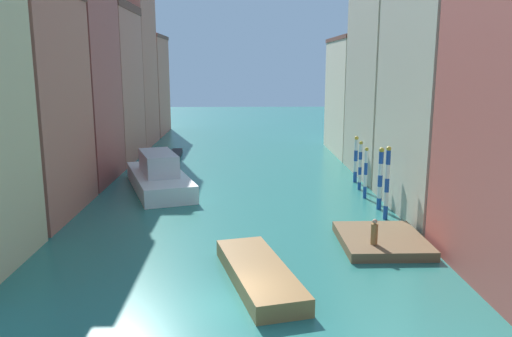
{
  "coord_description": "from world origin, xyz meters",
  "views": [
    {
      "loc": [
        0.37,
        -19.23,
        9.69
      ],
      "look_at": [
        1.51,
        20.86,
        1.5
      ],
      "focal_mm": 35.61,
      "sensor_mm": 36.0,
      "label": 1
    }
  ],
  "objects_px": {
    "mooring_pole_0": "(387,182)",
    "vaporetto_white": "(159,176)",
    "motorboat_0": "(259,274)",
    "gondola_black": "(174,157)",
    "mooring_pole_1": "(380,178)",
    "mooring_pole_2": "(366,172)",
    "person_on_dock": "(374,233)",
    "mooring_pole_4": "(356,159)",
    "waterfront_dock": "(381,240)",
    "mooring_pole_3": "(360,165)"
  },
  "relations": [
    {
      "from": "mooring_pole_0",
      "to": "vaporetto_white",
      "type": "distance_m",
      "value": 17.96
    },
    {
      "from": "person_on_dock",
      "to": "gondola_black",
      "type": "bearing_deg",
      "value": 116.96
    },
    {
      "from": "waterfront_dock",
      "to": "vaporetto_white",
      "type": "relative_size",
      "value": 0.46
    },
    {
      "from": "vaporetto_white",
      "to": "gondola_black",
      "type": "xyz_separation_m",
      "value": [
        -0.48,
        12.89,
        -0.82
      ]
    },
    {
      "from": "vaporetto_white",
      "to": "person_on_dock",
      "type": "bearing_deg",
      "value": -47.14
    },
    {
      "from": "mooring_pole_2",
      "to": "person_on_dock",
      "type": "bearing_deg",
      "value": -101.24
    },
    {
      "from": "mooring_pole_3",
      "to": "gondola_black",
      "type": "height_order",
      "value": "mooring_pole_3"
    },
    {
      "from": "mooring_pole_1",
      "to": "mooring_pole_2",
      "type": "xyz_separation_m",
      "value": [
        -0.27,
        2.96,
        -0.24
      ]
    },
    {
      "from": "mooring_pole_1",
      "to": "motorboat_0",
      "type": "relative_size",
      "value": 0.53
    },
    {
      "from": "mooring_pole_1",
      "to": "mooring_pole_3",
      "type": "xyz_separation_m",
      "value": [
        -0.07,
        5.6,
        -0.2
      ]
    },
    {
      "from": "mooring_pole_1",
      "to": "motorboat_0",
      "type": "xyz_separation_m",
      "value": [
        -8.63,
        -11.68,
        -1.8
      ]
    },
    {
      "from": "mooring_pole_0",
      "to": "motorboat_0",
      "type": "height_order",
      "value": "mooring_pole_0"
    },
    {
      "from": "mooring_pole_0",
      "to": "mooring_pole_4",
      "type": "relative_size",
      "value": 1.21
    },
    {
      "from": "mooring_pole_1",
      "to": "vaporetto_white",
      "type": "bearing_deg",
      "value": 158.71
    },
    {
      "from": "mooring_pole_0",
      "to": "mooring_pole_1",
      "type": "xyz_separation_m",
      "value": [
        0.2,
        2.3,
        -0.22
      ]
    },
    {
      "from": "waterfront_dock",
      "to": "mooring_pole_3",
      "type": "relative_size",
      "value": 1.38
    },
    {
      "from": "mooring_pole_4",
      "to": "vaporetto_white",
      "type": "distance_m",
      "value": 16.28
    },
    {
      "from": "person_on_dock",
      "to": "mooring_pole_1",
      "type": "height_order",
      "value": "mooring_pole_1"
    },
    {
      "from": "mooring_pole_2",
      "to": "mooring_pole_4",
      "type": "bearing_deg",
      "value": 85.23
    },
    {
      "from": "gondola_black",
      "to": "motorboat_0",
      "type": "xyz_separation_m",
      "value": [
        7.8,
        -30.79,
        0.16
      ]
    },
    {
      "from": "mooring_pole_2",
      "to": "mooring_pole_4",
      "type": "height_order",
      "value": "mooring_pole_4"
    },
    {
      "from": "mooring_pole_3",
      "to": "mooring_pole_4",
      "type": "distance_m",
      "value": 2.64
    },
    {
      "from": "waterfront_dock",
      "to": "person_on_dock",
      "type": "bearing_deg",
      "value": -120.64
    },
    {
      "from": "mooring_pole_1",
      "to": "motorboat_0",
      "type": "height_order",
      "value": "mooring_pole_1"
    },
    {
      "from": "gondola_black",
      "to": "mooring_pole_1",
      "type": "bearing_deg",
      "value": -49.3
    },
    {
      "from": "mooring_pole_3",
      "to": "motorboat_0",
      "type": "relative_size",
      "value": 0.49
    },
    {
      "from": "mooring_pole_0",
      "to": "mooring_pole_3",
      "type": "bearing_deg",
      "value": 89.06
    },
    {
      "from": "waterfront_dock",
      "to": "vaporetto_white",
      "type": "distance_m",
      "value": 19.42
    },
    {
      "from": "mooring_pole_0",
      "to": "mooring_pole_2",
      "type": "relative_size",
      "value": 1.24
    },
    {
      "from": "mooring_pole_2",
      "to": "vaporetto_white",
      "type": "distance_m",
      "value": 16.05
    },
    {
      "from": "mooring_pole_0",
      "to": "mooring_pole_3",
      "type": "distance_m",
      "value": 7.91
    },
    {
      "from": "mooring_pole_2",
      "to": "vaporetto_white",
      "type": "xyz_separation_m",
      "value": [
        -15.69,
        3.26,
        -0.9
      ]
    },
    {
      "from": "mooring_pole_3",
      "to": "motorboat_0",
      "type": "height_order",
      "value": "mooring_pole_3"
    },
    {
      "from": "person_on_dock",
      "to": "waterfront_dock",
      "type": "bearing_deg",
      "value": 59.36
    },
    {
      "from": "person_on_dock",
      "to": "motorboat_0",
      "type": "relative_size",
      "value": 0.17
    },
    {
      "from": "vaporetto_white",
      "to": "motorboat_0",
      "type": "xyz_separation_m",
      "value": [
        7.33,
        -17.9,
        -0.66
      ]
    },
    {
      "from": "person_on_dock",
      "to": "mooring_pole_4",
      "type": "height_order",
      "value": "mooring_pole_4"
    },
    {
      "from": "mooring_pole_4",
      "to": "gondola_black",
      "type": "relative_size",
      "value": 0.43
    },
    {
      "from": "mooring_pole_2",
      "to": "vaporetto_white",
      "type": "bearing_deg",
      "value": 168.25
    },
    {
      "from": "person_on_dock",
      "to": "mooring_pole_0",
      "type": "distance_m",
      "value": 6.54
    },
    {
      "from": "person_on_dock",
      "to": "gondola_black",
      "type": "distance_m",
      "value": 30.75
    },
    {
      "from": "mooring_pole_4",
      "to": "mooring_pole_0",
      "type": "bearing_deg",
      "value": -92.02
    },
    {
      "from": "mooring_pole_0",
      "to": "mooring_pole_4",
      "type": "height_order",
      "value": "mooring_pole_0"
    },
    {
      "from": "mooring_pole_4",
      "to": "mooring_pole_2",
      "type": "bearing_deg",
      "value": -94.77
    },
    {
      "from": "vaporetto_white",
      "to": "waterfront_dock",
      "type": "bearing_deg",
      "value": -42.84
    },
    {
      "from": "mooring_pole_1",
      "to": "motorboat_0",
      "type": "bearing_deg",
      "value": -126.46
    },
    {
      "from": "motorboat_0",
      "to": "gondola_black",
      "type": "bearing_deg",
      "value": 104.22
    },
    {
      "from": "mooring_pole_2",
      "to": "waterfront_dock",
      "type": "bearing_deg",
      "value": -98.36
    },
    {
      "from": "waterfront_dock",
      "to": "mooring_pole_2",
      "type": "height_order",
      "value": "mooring_pole_2"
    },
    {
      "from": "mooring_pole_2",
      "to": "vaporetto_white",
      "type": "height_order",
      "value": "mooring_pole_2"
    }
  ]
}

